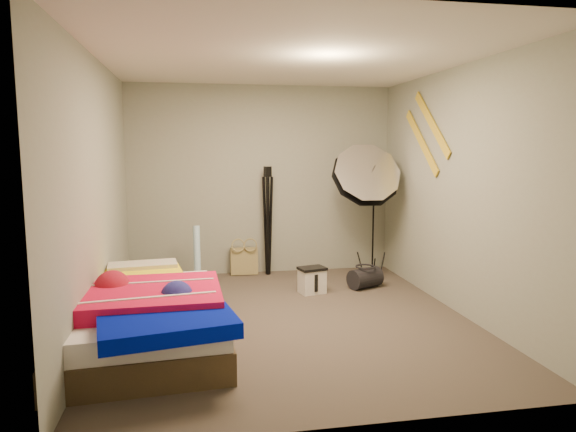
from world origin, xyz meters
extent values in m
plane|color=#4C4437|center=(0.00, 0.00, 0.00)|extent=(4.00, 4.00, 0.00)
plane|color=silver|center=(0.00, 0.00, 2.50)|extent=(4.00, 4.00, 0.00)
plane|color=gray|center=(0.00, 2.00, 1.25)|extent=(3.50, 0.00, 3.50)
plane|color=gray|center=(0.00, -2.00, 1.25)|extent=(3.50, 0.00, 3.50)
plane|color=gray|center=(-1.75, 0.00, 1.25)|extent=(0.00, 4.00, 4.00)
plane|color=gray|center=(1.75, 0.00, 1.25)|extent=(0.00, 4.00, 4.00)
cube|color=tan|center=(-0.26, 1.90, 0.18)|extent=(0.37, 0.17, 0.37)
cylinder|color=#64B8DF|center=(-0.88, 1.50, 0.37)|extent=(0.09, 0.21, 0.74)
cube|color=silver|center=(0.43, 0.87, 0.14)|extent=(0.32, 0.26, 0.28)
cylinder|color=black|center=(1.12, 0.97, 0.12)|extent=(0.46, 0.38, 0.24)
cube|color=gold|center=(1.73, 0.60, 1.95)|extent=(0.02, 0.91, 0.78)
cube|color=gold|center=(1.73, 0.85, 1.75)|extent=(0.02, 0.91, 0.78)
cube|color=#463622|center=(-1.35, -0.47, 0.12)|extent=(1.45, 1.97, 0.24)
cube|color=silver|center=(-1.35, -0.47, 0.33)|extent=(1.41, 1.93, 0.17)
cube|color=yellow|center=(-1.52, -0.06, 0.45)|extent=(1.15, 1.04, 0.13)
cube|color=red|center=(-1.29, -0.61, 0.47)|extent=(1.21, 1.02, 0.15)
cube|color=#000FAD|center=(-1.11, -1.16, 0.44)|extent=(1.06, 0.91, 0.11)
cube|color=#D5999D|center=(-1.41, 0.32, 0.49)|extent=(0.69, 0.37, 0.13)
cylinder|color=black|center=(1.39, 1.47, 0.70)|extent=(0.03, 0.03, 1.40)
cube|color=black|center=(1.39, 1.47, 1.36)|extent=(0.06, 0.06, 0.09)
cone|color=white|center=(1.23, 1.37, 1.32)|extent=(1.08, 0.83, 1.03)
cylinder|color=black|center=(0.05, 1.84, 0.65)|extent=(0.06, 0.06, 1.31)
cube|color=black|center=(0.05, 1.84, 1.37)|extent=(0.10, 0.10, 0.14)
camera|label=1|loc=(-0.89, -4.81, 1.68)|focal=32.00mm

